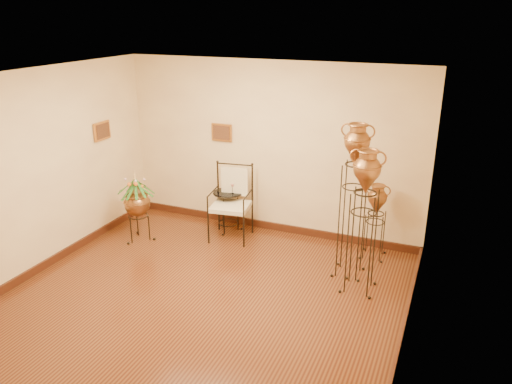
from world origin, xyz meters
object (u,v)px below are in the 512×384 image
at_px(amphora_tall, 353,200).
at_px(amphora_mid, 363,221).
at_px(planter_urn, 137,201).
at_px(armchair, 230,204).
at_px(side_table, 228,210).

xyz_separation_m(amphora_tall, amphora_mid, (0.22, -0.36, -0.13)).
bearing_deg(planter_urn, amphora_mid, -2.53).
bearing_deg(amphora_mid, planter_urn, 177.47).
distance_m(amphora_mid, armchair, 2.40).
height_order(amphora_tall, planter_urn, amphora_tall).
relative_size(amphora_tall, side_table, 2.49).
xyz_separation_m(amphora_mid, planter_urn, (-3.58, 0.16, -0.31)).
bearing_deg(planter_urn, side_table, 36.30).
distance_m(amphora_mid, planter_urn, 3.60).
distance_m(amphora_tall, amphora_mid, 0.44).
distance_m(amphora_tall, side_table, 2.41).
bearing_deg(amphora_tall, planter_urn, -176.56).
bearing_deg(armchair, amphora_mid, -27.74).
bearing_deg(amphora_mid, side_table, 156.94).
xyz_separation_m(amphora_tall, armchair, (-2.02, 0.41, -0.51)).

